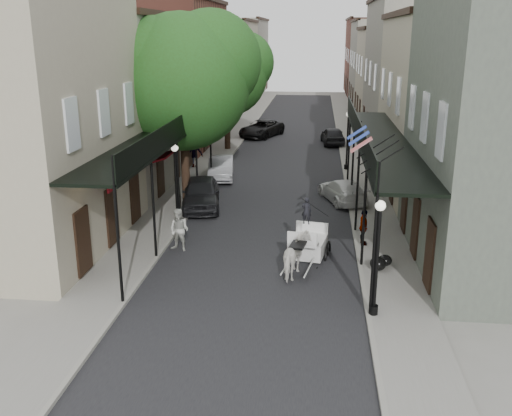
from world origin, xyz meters
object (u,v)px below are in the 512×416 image
(lamppost_right_near, at_px, (377,257))
(horse, at_px, (297,256))
(lamppost_left, at_px, (176,183))
(lamppost_right_far, at_px, (347,140))
(car_right_near, at_px, (343,191))
(pedestrian_walking, at_px, (179,230))
(car_left_mid, at_px, (221,168))
(pedestrian_sidewalk_left, at_px, (194,153))
(car_left_near, at_px, (201,193))
(carriage, at_px, (310,229))
(tree_near, at_px, (191,76))
(car_right_far, at_px, (333,136))
(car_left_far, at_px, (262,129))
(tree_far, at_px, (232,72))
(pedestrian_sidewalk_right, at_px, (364,227))

(lamppost_right_near, height_order, horse, lamppost_right_near)
(lamppost_right_near, relative_size, lamppost_left, 1.00)
(lamppost_right_far, bearing_deg, car_right_near, -94.01)
(pedestrian_walking, xyz_separation_m, car_left_mid, (-0.32, 12.11, -0.20))
(pedestrian_sidewalk_left, distance_m, car_left_near, 8.91)
(car_left_mid, bearing_deg, carriage, -72.25)
(tree_near, relative_size, pedestrian_sidewalk_left, 5.08)
(lamppost_right_far, bearing_deg, pedestrian_sidewalk_left, -177.84)
(pedestrian_sidewalk_left, bearing_deg, pedestrian_walking, 68.81)
(carriage, relative_size, car_right_far, 0.63)
(horse, height_order, car_left_mid, horse)
(pedestrian_walking, height_order, car_left_mid, pedestrian_walking)
(carriage, distance_m, car_left_near, 7.98)
(lamppost_right_near, relative_size, car_right_near, 0.91)
(car_left_near, height_order, car_left_mid, car_left_near)
(lamppost_right_far, xyz_separation_m, car_left_far, (-6.70, 12.03, -1.34))
(car_left_near, height_order, car_right_far, car_left_near)
(car_left_mid, bearing_deg, tree_far, 86.37)
(car_right_near, distance_m, car_right_far, 16.35)
(lamppost_left, relative_size, lamppost_right_far, 1.00)
(lamppost_right_near, xyz_separation_m, horse, (-2.51, 2.94, -1.27))
(pedestrian_walking, bearing_deg, tree_near, 115.14)
(carriage, relative_size, pedestrian_sidewalk_right, 1.72)
(car_left_near, bearing_deg, tree_far, 82.46)
(car_right_far, bearing_deg, pedestrian_sidewalk_right, 85.98)
(horse, xyz_separation_m, car_right_far, (1.82, 26.28, -0.08))
(horse, bearing_deg, lamppost_right_near, 140.50)
(lamppost_left, relative_size, car_right_near, 0.91)
(tree_near, xyz_separation_m, carriage, (6.21, -6.85, -5.48))
(car_left_near, distance_m, car_right_near, 7.44)
(tree_far, distance_m, horse, 24.48)
(car_right_near, bearing_deg, lamppost_right_near, 73.94)
(carriage, bearing_deg, car_right_far, 96.67)
(tree_far, bearing_deg, lamppost_right_near, -72.32)
(lamppost_left, distance_m, car_right_near, 9.23)
(carriage, bearing_deg, pedestrian_sidewalk_right, 31.72)
(horse, distance_m, car_right_far, 26.35)
(car_right_far, bearing_deg, car_left_near, 62.98)
(carriage, bearing_deg, car_left_far, 109.82)
(tree_near, relative_size, car_left_near, 2.10)
(lamppost_left, bearing_deg, lamppost_right_far, 55.65)
(tree_far, relative_size, car_left_far, 1.69)
(tree_near, bearing_deg, pedestrian_sidewalk_right, -35.45)
(lamppost_left, relative_size, car_left_mid, 0.90)
(car_left_near, bearing_deg, pedestrian_walking, -96.92)
(car_left_mid, bearing_deg, car_right_far, 52.23)
(pedestrian_walking, height_order, car_left_near, pedestrian_walking)
(pedestrian_sidewalk_left, relative_size, car_left_near, 0.41)
(lamppost_right_near, distance_m, car_left_mid, 18.82)
(pedestrian_sidewalk_right, bearing_deg, pedestrian_sidewalk_left, 34.63)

